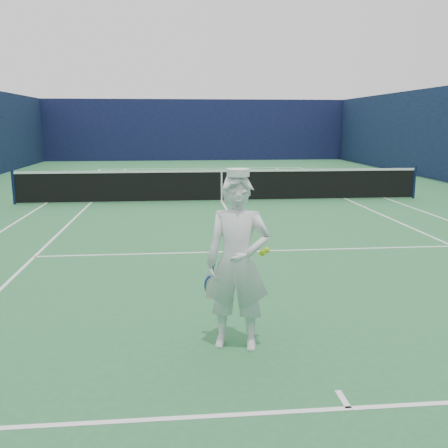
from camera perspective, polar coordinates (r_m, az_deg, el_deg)
ground at (r=15.96m, az=-0.27°, el=2.62°), size 80.00×80.00×0.00m
court_markings at (r=15.96m, az=-0.27°, el=2.64°), size 11.03×23.83×0.01m
windscreen_fence at (r=15.78m, az=-0.28°, el=9.82°), size 20.12×36.12×4.00m
tennis_net at (r=15.89m, az=-0.28°, el=4.60°), size 12.88×0.09×1.07m
tennis_player at (r=5.42m, az=1.55°, el=-4.42°), size 0.79×0.65×1.98m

